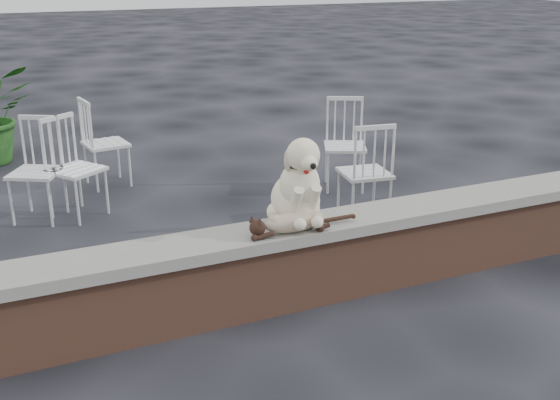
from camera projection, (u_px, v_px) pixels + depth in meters
name	position (u px, v px, depth m)	size (l,w,h in m)	color
ground	(291.00, 302.00, 4.69)	(60.00, 60.00, 0.00)	black
brick_wall	(291.00, 270.00, 4.61)	(6.00, 0.30, 0.50)	brown
capstone	(291.00, 231.00, 4.51)	(6.20, 0.40, 0.08)	slate
dog	(295.00, 178.00, 4.46)	(0.42, 0.55, 0.64)	beige
cat	(294.00, 220.00, 4.38)	(0.93, 0.22, 0.16)	tan
chair_d	(345.00, 145.00, 6.88)	(0.56, 0.56, 0.94)	white
chair_e	(106.00, 142.00, 6.99)	(0.56, 0.56, 0.94)	white
chair_b	(36.00, 171.00, 6.04)	(0.56, 0.56, 0.94)	white
chair_a	(76.00, 168.00, 6.12)	(0.56, 0.56, 0.94)	white
chair_c	(365.00, 171.00, 6.03)	(0.56, 0.56, 0.94)	white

